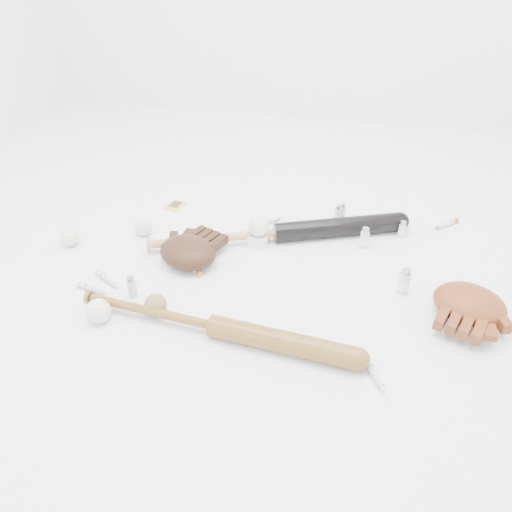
% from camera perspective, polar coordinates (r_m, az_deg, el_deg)
% --- Properties ---
extents(bat_dark, '(0.93, 0.42, 0.07)m').
position_cam_1_polar(bat_dark, '(1.79, 2.51, 2.68)').
color(bat_dark, black).
rests_on(bat_dark, ground).
extents(bat_wood, '(0.86, 0.15, 0.06)m').
position_cam_1_polar(bat_wood, '(1.41, -4.90, -7.95)').
color(bat_wood, brown).
rests_on(bat_wood, ground).
extents(glove_dark, '(0.32, 0.32, 0.09)m').
position_cam_1_polar(glove_dark, '(1.69, -7.79, 0.49)').
color(glove_dark, black).
rests_on(glove_dark, ground).
extents(glove_tan, '(0.32, 0.32, 0.09)m').
position_cam_1_polar(glove_tan, '(1.58, 23.22, -5.01)').
color(glove_tan, '#682F13').
rests_on(glove_tan, ground).
extents(trading_card, '(0.07, 0.09, 0.00)m').
position_cam_1_polar(trading_card, '(2.05, -9.24, 5.68)').
color(trading_card, gold).
rests_on(trading_card, ground).
extents(pedestal, '(0.07, 0.07, 0.04)m').
position_cam_1_polar(pedestal, '(1.78, 0.29, 1.92)').
color(pedestal, white).
rests_on(pedestal, ground).
extents(baseball_on_pedestal, '(0.07, 0.07, 0.07)m').
position_cam_1_polar(baseball_on_pedestal, '(1.75, 0.29, 3.42)').
color(baseball_on_pedestal, white).
rests_on(baseball_on_pedestal, pedestal).
extents(baseball_left, '(0.07, 0.07, 0.07)m').
position_cam_1_polar(baseball_left, '(1.88, -20.52, 2.03)').
color(baseball_left, white).
rests_on(baseball_left, ground).
extents(baseball_upper, '(0.07, 0.07, 0.07)m').
position_cam_1_polar(baseball_upper, '(1.87, -12.76, 3.29)').
color(baseball_upper, white).
rests_on(baseball_upper, ground).
extents(baseball_mid, '(0.07, 0.07, 0.07)m').
position_cam_1_polar(baseball_mid, '(1.52, -17.58, -6.02)').
color(baseball_mid, white).
rests_on(baseball_mid, ground).
extents(baseball_aged, '(0.07, 0.07, 0.07)m').
position_cam_1_polar(baseball_aged, '(1.50, -11.39, -5.47)').
color(baseball_aged, olive).
rests_on(baseball_aged, ground).
extents(syringe_0, '(0.15, 0.10, 0.02)m').
position_cam_1_polar(syringe_0, '(1.67, -16.48, -2.68)').
color(syringe_0, '#ADBCC6').
rests_on(syringe_0, ground).
extents(syringe_1, '(0.12, 0.11, 0.02)m').
position_cam_1_polar(syringe_1, '(1.68, -7.37, -1.18)').
color(syringe_1, '#ADBCC6').
rests_on(syringe_1, ground).
extents(syringe_2, '(0.13, 0.10, 0.02)m').
position_cam_1_polar(syringe_2, '(1.91, 1.64, 4.03)').
color(syringe_2, '#ADBCC6').
rests_on(syringe_2, ground).
extents(syringe_3, '(0.09, 0.14, 0.02)m').
position_cam_1_polar(syringe_3, '(1.34, 13.48, -13.28)').
color(syringe_3, '#ADBCC6').
rests_on(syringe_3, ground).
extents(syringe_4, '(0.13, 0.12, 0.02)m').
position_cam_1_polar(syringe_4, '(2.01, 20.78, 3.35)').
color(syringe_4, '#ADBCC6').
rests_on(syringe_4, ground).
extents(syringe_5, '(0.15, 0.05, 0.02)m').
position_cam_1_polar(syringe_5, '(1.64, -18.02, -3.66)').
color(syringe_5, '#ADBCC6').
rests_on(syringe_5, ground).
extents(vial_0, '(0.03, 0.03, 0.07)m').
position_cam_1_polar(vial_0, '(1.88, 16.36, 2.94)').
color(vial_0, silver).
rests_on(vial_0, ground).
extents(vial_1, '(0.02, 0.02, 0.06)m').
position_cam_1_polar(vial_1, '(1.96, 9.85, 5.11)').
color(vial_1, silver).
rests_on(vial_1, ground).
extents(vial_2, '(0.03, 0.03, 0.08)m').
position_cam_1_polar(vial_2, '(1.79, 12.30, 2.06)').
color(vial_2, silver).
rests_on(vial_2, ground).
extents(vial_3, '(0.04, 0.04, 0.09)m').
position_cam_1_polar(vial_3, '(1.61, 16.57, -2.76)').
color(vial_3, silver).
rests_on(vial_3, ground).
extents(vial_4, '(0.03, 0.03, 0.07)m').
position_cam_1_polar(vial_4, '(1.58, -13.98, -3.44)').
color(vial_4, silver).
rests_on(vial_4, ground).
extents(vial_5, '(0.03, 0.03, 0.07)m').
position_cam_1_polar(vial_5, '(1.93, 9.31, 4.83)').
color(vial_5, silver).
rests_on(vial_5, ground).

